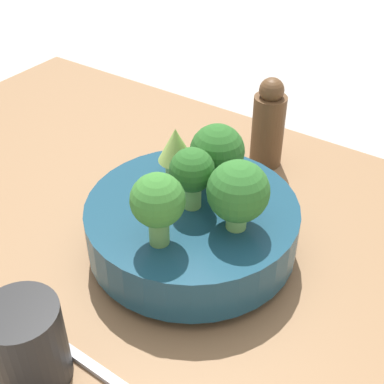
% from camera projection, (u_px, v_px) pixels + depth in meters
% --- Properties ---
extents(ground_plane, '(6.00, 6.00, 0.00)m').
position_uv_depth(ground_plane, '(180.00, 277.00, 0.68)').
color(ground_plane, '#ADA89E').
extents(table, '(1.16, 0.71, 0.04)m').
position_uv_depth(table, '(180.00, 267.00, 0.67)').
color(table, olive).
rests_on(table, ground_plane).
extents(bowl, '(0.25, 0.25, 0.07)m').
position_uv_depth(bowl, '(192.00, 226.00, 0.64)').
color(bowl, navy).
rests_on(bowl, table).
extents(broccoli_floret_front, '(0.06, 0.06, 0.09)m').
position_uv_depth(broccoli_floret_front, '(158.00, 203.00, 0.54)').
color(broccoli_floret_front, '#609347').
rests_on(broccoli_floret_front, bowl).
extents(broccoli_floret_center, '(0.05, 0.05, 0.08)m').
position_uv_depth(broccoli_floret_center, '(192.00, 172.00, 0.60)').
color(broccoli_floret_center, '#7AB256').
rests_on(broccoli_floret_center, bowl).
extents(broccoli_floret_right, '(0.07, 0.07, 0.08)m').
position_uv_depth(broccoli_floret_right, '(238.00, 192.00, 0.56)').
color(broccoli_floret_right, '#7AB256').
rests_on(broccoli_floret_right, bowl).
extents(romanesco_piece_far, '(0.04, 0.04, 0.07)m').
position_uv_depth(romanesco_piece_far, '(176.00, 149.00, 0.65)').
color(romanesco_piece_far, '#7AB256').
rests_on(romanesco_piece_far, bowl).
extents(broccoli_floret_back, '(0.07, 0.07, 0.08)m').
position_uv_depth(broccoli_floret_back, '(217.00, 152.00, 0.64)').
color(broccoli_floret_back, '#609347').
rests_on(broccoli_floret_back, bowl).
extents(cup, '(0.07, 0.07, 0.09)m').
position_uv_depth(cup, '(27.00, 345.00, 0.50)').
color(cup, black).
rests_on(cup, table).
extents(pepper_mill, '(0.05, 0.05, 0.14)m').
position_uv_depth(pepper_mill, '(268.00, 125.00, 0.79)').
color(pepper_mill, brown).
rests_on(pepper_mill, table).
extents(fork, '(0.18, 0.01, 0.01)m').
position_uv_depth(fork, '(86.00, 362.00, 0.53)').
color(fork, '#B2B2B7').
rests_on(fork, table).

